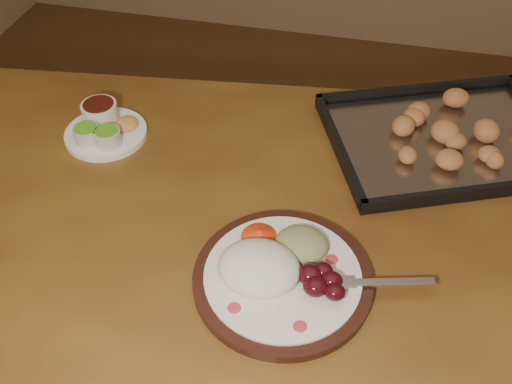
# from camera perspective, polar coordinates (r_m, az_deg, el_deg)

# --- Properties ---
(dining_table) EXTENTS (1.60, 1.07, 0.75)m
(dining_table) POSITION_cam_1_polar(r_m,az_deg,el_deg) (1.11, -0.23, -6.61)
(dining_table) COLOR brown
(dining_table) RESTS_ON ground
(dinner_plate) EXTENTS (0.39, 0.29, 0.07)m
(dinner_plate) POSITION_cam_1_polar(r_m,az_deg,el_deg) (0.94, 2.35, -7.94)
(dinner_plate) COLOR black
(dinner_plate) RESTS_ON dining_table
(condiment_saucer) EXTENTS (0.17, 0.17, 0.06)m
(condiment_saucer) POSITION_cam_1_polar(r_m,az_deg,el_deg) (1.25, -15.01, 6.29)
(condiment_saucer) COLOR white
(condiment_saucer) RESTS_ON dining_table
(baking_tray) EXTENTS (0.57, 0.50, 0.05)m
(baking_tray) POSITION_cam_1_polar(r_m,az_deg,el_deg) (1.26, 18.40, 5.27)
(baking_tray) COLOR black
(baking_tray) RESTS_ON dining_table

